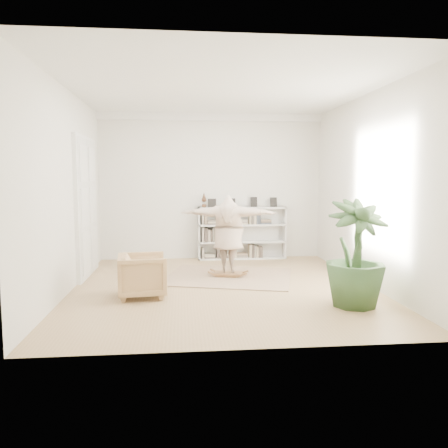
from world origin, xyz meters
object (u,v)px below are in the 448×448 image
(rocker_board, at_px, (228,274))
(houseplant, at_px, (355,253))
(bookshelf, at_px, (242,234))
(armchair, at_px, (143,275))
(person, at_px, (228,232))

(rocker_board, height_order, houseplant, houseplant)
(bookshelf, height_order, armchair, bookshelf)
(armchair, bearing_deg, person, -57.39)
(bookshelf, bearing_deg, rocker_board, -105.40)
(bookshelf, relative_size, rocker_board, 3.55)
(person, bearing_deg, rocker_board, 112.63)
(bookshelf, distance_m, armchair, 3.99)
(rocker_board, bearing_deg, houseplant, -35.92)
(rocker_board, distance_m, houseplant, 2.93)
(rocker_board, xyz_separation_m, person, (-0.00, 0.00, 0.86))
(armchair, relative_size, houseplant, 0.48)
(bookshelf, distance_m, person, 2.11)
(rocker_board, bearing_deg, person, 112.63)
(armchair, relative_size, rocker_board, 1.31)
(armchair, distance_m, rocker_board, 2.11)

